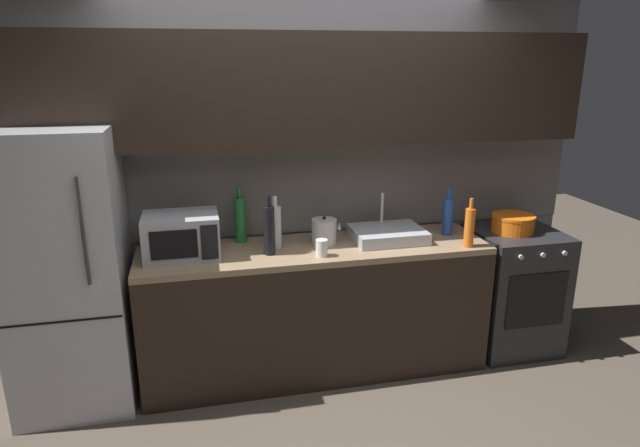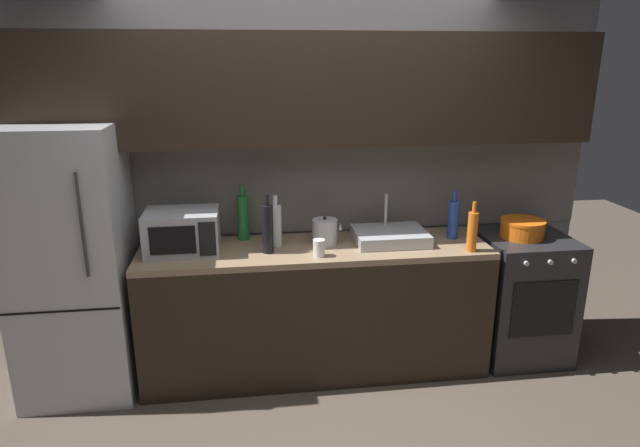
{
  "view_description": "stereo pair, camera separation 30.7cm",
  "coord_description": "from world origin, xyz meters",
  "px_view_note": "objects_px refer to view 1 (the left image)",
  "views": [
    {
      "loc": [
        -0.74,
        -2.44,
        2.1
      ],
      "look_at": [
        0.03,
        0.9,
        1.06
      ],
      "focal_mm": 30.9,
      "sensor_mm": 36.0,
      "label": 1
    },
    {
      "loc": [
        -0.43,
        -2.5,
        2.1
      ],
      "look_at": [
        0.03,
        0.9,
        1.06
      ],
      "focal_mm": 30.9,
      "sensor_mm": 36.0,
      "label": 2
    }
  ],
  "objects_px": {
    "refrigerator": "(67,271)",
    "wine_bottle_dark": "(269,230)",
    "wine_bottle_clear": "(275,226)",
    "wine_bottle_orange": "(469,227)",
    "mug_white": "(321,248)",
    "wine_bottle_green": "(240,219)",
    "wine_bottle_blue": "(448,216)",
    "microwave": "(181,235)",
    "kettle": "(324,232)",
    "oven_range": "(512,289)",
    "cooking_pot": "(513,223)"
  },
  "relations": [
    {
      "from": "wine_bottle_blue",
      "to": "microwave",
      "type": "bearing_deg",
      "value": -179.0
    },
    {
      "from": "refrigerator",
      "to": "wine_bottle_green",
      "type": "distance_m",
      "value": 1.1
    },
    {
      "from": "wine_bottle_dark",
      "to": "cooking_pot",
      "type": "bearing_deg",
      "value": 2.34
    },
    {
      "from": "cooking_pot",
      "to": "oven_range",
      "type": "bearing_deg",
      "value": -1.66
    },
    {
      "from": "kettle",
      "to": "cooking_pot",
      "type": "distance_m",
      "value": 1.37
    },
    {
      "from": "refrigerator",
      "to": "kettle",
      "type": "distance_m",
      "value": 1.61
    },
    {
      "from": "oven_range",
      "to": "wine_bottle_green",
      "type": "bearing_deg",
      "value": 173.63
    },
    {
      "from": "wine_bottle_green",
      "to": "cooking_pot",
      "type": "bearing_deg",
      "value": -6.49
    },
    {
      "from": "oven_range",
      "to": "cooking_pot",
      "type": "relative_size",
      "value": 3.0
    },
    {
      "from": "oven_range",
      "to": "wine_bottle_dark",
      "type": "relative_size",
      "value": 2.36
    },
    {
      "from": "wine_bottle_clear",
      "to": "wine_bottle_orange",
      "type": "relative_size",
      "value": 1.05
    },
    {
      "from": "oven_range",
      "to": "wine_bottle_green",
      "type": "xyz_separation_m",
      "value": [
        -1.96,
        0.22,
        0.61
      ]
    },
    {
      "from": "wine_bottle_green",
      "to": "wine_bottle_dark",
      "type": "xyz_separation_m",
      "value": [
        0.15,
        -0.29,
        0.0
      ]
    },
    {
      "from": "mug_white",
      "to": "cooking_pot",
      "type": "height_order",
      "value": "cooking_pot"
    },
    {
      "from": "wine_bottle_dark",
      "to": "wine_bottle_orange",
      "type": "height_order",
      "value": "wine_bottle_dark"
    },
    {
      "from": "oven_range",
      "to": "wine_bottle_clear",
      "type": "xyz_separation_m",
      "value": [
        -1.75,
        0.05,
        0.59
      ]
    },
    {
      "from": "oven_range",
      "to": "wine_bottle_blue",
      "type": "height_order",
      "value": "wine_bottle_blue"
    },
    {
      "from": "wine_bottle_blue",
      "to": "wine_bottle_orange",
      "type": "relative_size",
      "value": 1.01
    },
    {
      "from": "wine_bottle_blue",
      "to": "wine_bottle_dark",
      "type": "bearing_deg",
      "value": -174.53
    },
    {
      "from": "oven_range",
      "to": "kettle",
      "type": "xyz_separation_m",
      "value": [
        -1.42,
        0.05,
        0.54
      ]
    },
    {
      "from": "kettle",
      "to": "wine_bottle_blue",
      "type": "relative_size",
      "value": 0.61
    },
    {
      "from": "refrigerator",
      "to": "wine_bottle_orange",
      "type": "xyz_separation_m",
      "value": [
        2.51,
        -0.22,
        0.17
      ]
    },
    {
      "from": "wine_bottle_green",
      "to": "wine_bottle_dark",
      "type": "distance_m",
      "value": 0.33
    },
    {
      "from": "wine_bottle_orange",
      "to": "mug_white",
      "type": "xyz_separation_m",
      "value": [
        -0.98,
        0.04,
        -0.08
      ]
    },
    {
      "from": "refrigerator",
      "to": "wine_bottle_clear",
      "type": "xyz_separation_m",
      "value": [
        1.27,
        0.05,
        0.18
      ]
    },
    {
      "from": "wine_bottle_blue",
      "to": "oven_range",
      "type": "bearing_deg",
      "value": -5.52
    },
    {
      "from": "wine_bottle_clear",
      "to": "wine_bottle_orange",
      "type": "height_order",
      "value": "wine_bottle_clear"
    },
    {
      "from": "refrigerator",
      "to": "kettle",
      "type": "bearing_deg",
      "value": 1.71
    },
    {
      "from": "wine_bottle_blue",
      "to": "wine_bottle_dark",
      "type": "height_order",
      "value": "wine_bottle_dark"
    },
    {
      "from": "wine_bottle_blue",
      "to": "wine_bottle_green",
      "type": "height_order",
      "value": "wine_bottle_green"
    },
    {
      "from": "kettle",
      "to": "wine_bottle_orange",
      "type": "relative_size",
      "value": 0.62
    },
    {
      "from": "refrigerator",
      "to": "wine_bottle_blue",
      "type": "distance_m",
      "value": 2.49
    },
    {
      "from": "kettle",
      "to": "mug_white",
      "type": "bearing_deg",
      "value": -107.43
    },
    {
      "from": "wine_bottle_green",
      "to": "cooking_pot",
      "type": "height_order",
      "value": "wine_bottle_green"
    },
    {
      "from": "wine_bottle_dark",
      "to": "mug_white",
      "type": "xyz_separation_m",
      "value": [
        0.31,
        -0.11,
        -0.11
      ]
    },
    {
      "from": "refrigerator",
      "to": "oven_range",
      "type": "xyz_separation_m",
      "value": [
        3.02,
        -0.0,
        -0.41
      ]
    },
    {
      "from": "wine_bottle_orange",
      "to": "refrigerator",
      "type": "bearing_deg",
      "value": 175.0
    },
    {
      "from": "wine_bottle_orange",
      "to": "wine_bottle_blue",
      "type": "bearing_deg",
      "value": 95.11
    },
    {
      "from": "oven_range",
      "to": "wine_bottle_clear",
      "type": "relative_size",
      "value": 2.62
    },
    {
      "from": "wine_bottle_green",
      "to": "microwave",
      "type": "bearing_deg",
      "value": -152.58
    },
    {
      "from": "mug_white",
      "to": "wine_bottle_green",
      "type": "bearing_deg",
      "value": 139.36
    },
    {
      "from": "wine_bottle_green",
      "to": "wine_bottle_blue",
      "type": "bearing_deg",
      "value": -6.69
    },
    {
      "from": "refrigerator",
      "to": "wine_bottle_clear",
      "type": "height_order",
      "value": "refrigerator"
    },
    {
      "from": "microwave",
      "to": "wine_bottle_orange",
      "type": "bearing_deg",
      "value": -7.41
    },
    {
      "from": "refrigerator",
      "to": "wine_bottle_dark",
      "type": "height_order",
      "value": "refrigerator"
    },
    {
      "from": "refrigerator",
      "to": "wine_bottle_dark",
      "type": "bearing_deg",
      "value": -3.37
    },
    {
      "from": "kettle",
      "to": "wine_bottle_blue",
      "type": "bearing_deg",
      "value": 0.16
    },
    {
      "from": "wine_bottle_orange",
      "to": "oven_range",
      "type": "bearing_deg",
      "value": 23.31
    },
    {
      "from": "wine_bottle_dark",
      "to": "wine_bottle_clear",
      "type": "bearing_deg",
      "value": 65.37
    },
    {
      "from": "wine_bottle_green",
      "to": "cooking_pot",
      "type": "xyz_separation_m",
      "value": [
        1.91,
        -0.22,
        -0.1
      ]
    }
  ]
}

